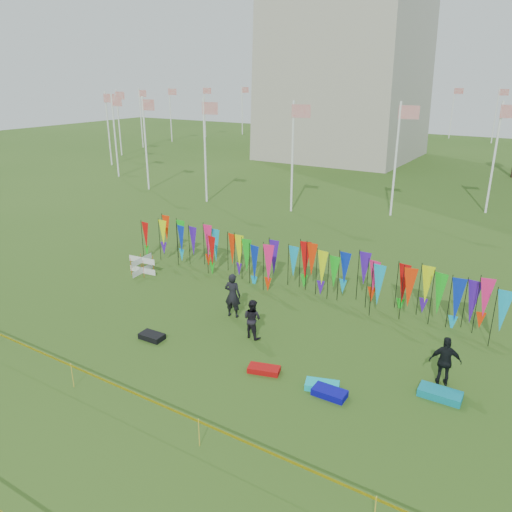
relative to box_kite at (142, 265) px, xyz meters
The scene contains 13 objects.
ground 9.34m from the box_kite, 38.21° to the right, with size 160.00×160.00×0.00m, color #2D5016.
flagpole_ring 42.90m from the box_kite, 98.98° to the left, with size 57.40×56.16×8.00m.
banner_row 7.95m from the box_kite, 15.69° to the left, with size 18.64×0.64×2.24m.
caution_tape_near 11.13m from the box_kite, 50.31° to the right, with size 26.00×0.02×0.90m.
box_kite is the anchor object (origin of this frame).
person_left 6.91m from the box_kite, 12.86° to the right, with size 0.71×0.52×1.94m, color black.
person_mid 8.79m from the box_kite, 17.33° to the right, with size 0.77×0.48×1.59m, color black.
person_right 15.57m from the box_kite, ahead, with size 1.02×0.58×1.74m, color black.
kite_bag_turquoise 12.90m from the box_kite, 19.49° to the right, with size 1.10×0.55×0.22m, color #0ECBD3.
kite_bag_blue 13.33m from the box_kite, 19.92° to the right, with size 1.08×0.56×0.23m, color #0B0AA5.
kite_bag_red 11.00m from the box_kite, 24.08° to the right, with size 1.09×0.50×0.20m, color red.
kite_bag_black 7.06m from the box_kite, 43.14° to the right, with size 0.95×0.55×0.22m, color black.
kite_bag_teal 15.80m from the box_kite, 10.04° to the right, with size 1.32×0.63×0.25m, color #0B8A9F.
Camera 1 is at (10.34, -11.47, 9.69)m, focal length 35.00 mm.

